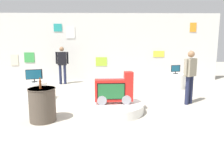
{
  "coord_description": "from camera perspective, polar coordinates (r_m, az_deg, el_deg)",
  "views": [
    {
      "loc": [
        0.02,
        -5.36,
        1.86
      ],
      "look_at": [
        0.12,
        0.53,
        0.87
      ],
      "focal_mm": 34.15,
      "sensor_mm": 36.0,
      "label": 1
    }
  ],
  "objects": [
    {
      "name": "display_pedestal_left_rear",
      "position": [
        9.1,
        16.52,
        -0.66
      ],
      "size": [
        0.79,
        0.79,
        0.6
      ],
      "primitive_type": "cylinder",
      "color": "silver",
      "rests_on": "ground"
    },
    {
      "name": "tv_on_left_rear",
      "position": [
        9.03,
        16.66,
        2.37
      ],
      "size": [
        0.4,
        0.23,
        0.36
      ],
      "color": "black",
      "rests_on": "display_pedestal_left_rear"
    },
    {
      "name": "shopper_browsing_rear",
      "position": [
        9.8,
        -13.19,
        4.23
      ],
      "size": [
        0.55,
        0.26,
        1.68
      ],
      "color": "#1E233F",
      "rests_on": "ground"
    },
    {
      "name": "main_display_pedestal",
      "position": [
        5.8,
        0.47,
        -7.82
      ],
      "size": [
        1.6,
        1.6,
        0.25
      ],
      "primitive_type": "cylinder",
      "color": "silver",
      "rests_on": "ground"
    },
    {
      "name": "display_pedestal_center_rear",
      "position": [
        7.37,
        -19.9,
        -3.19
      ],
      "size": [
        0.77,
        0.77,
        0.6
      ],
      "primitive_type": "cylinder",
      "color": "silver",
      "rests_on": "ground"
    },
    {
      "name": "back_wall_display",
      "position": [
        10.52,
        -1.16,
        8.3
      ],
      "size": [
        10.78,
        0.13,
        3.24
      ],
      "color": "silver",
      "rests_on": "ground"
    },
    {
      "name": "side_table_round",
      "position": [
        5.36,
        -18.13,
        -6.6
      ],
      "size": [
        0.64,
        0.64,
        0.8
      ],
      "color": "#4C4238",
      "rests_on": "ground"
    },
    {
      "name": "novelty_firetruck_tv",
      "position": [
        5.67,
        0.66,
        -3.33
      ],
      "size": [
        1.02,
        0.4,
        0.86
      ],
      "color": "gray",
      "rests_on": "main_display_pedestal"
    },
    {
      "name": "ground_plane",
      "position": [
        5.67,
        -1.13,
        -9.56
      ],
      "size": [
        30.0,
        30.0,
        0.0
      ],
      "primitive_type": "plane",
      "color": "#A8A091"
    },
    {
      "name": "shopper_browsing_near_truck",
      "position": [
        6.81,
        20.17,
        1.34
      ],
      "size": [
        0.46,
        0.39,
        1.62
      ],
      "color": "#1E233F",
      "rests_on": "ground"
    },
    {
      "name": "tv_on_center_rear",
      "position": [
        7.27,
        -20.16,
        0.88
      ],
      "size": [
        0.5,
        0.2,
        0.41
      ],
      "color": "black",
      "rests_on": "display_pedestal_center_rear"
    },
    {
      "name": "bottle_on_side_table",
      "position": [
        5.21,
        -18.66,
        -1.43
      ],
      "size": [
        0.06,
        0.06,
        0.27
      ],
      "color": "brown",
      "rests_on": "side_table_round"
    }
  ]
}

